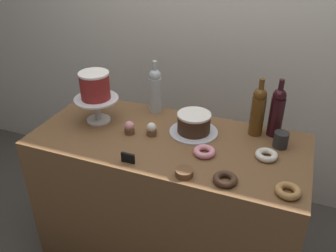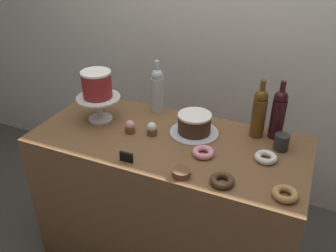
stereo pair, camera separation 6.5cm
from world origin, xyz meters
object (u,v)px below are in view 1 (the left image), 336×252
cupcake_strawberry (129,128)px  donut_chocolate (225,179)px  white_layer_cake (95,86)px  price_sign_chalkboard (128,158)px  cake_stand_pedestal (97,105)px  chocolate_round_cake (194,123)px  wine_bottle_amber (258,110)px  donut_pink (204,152)px  donut_sugar (266,155)px  wine_bottle_clear (155,90)px  cookie_stack (184,173)px  donut_maple (288,191)px  wine_bottle_dark_red (277,111)px  coffee_cup_ceramic (281,140)px  cupcake_vanilla (152,129)px

cupcake_strawberry → donut_chocolate: bearing=-20.8°
white_layer_cake → price_sign_chalkboard: white_layer_cake is taller
donut_chocolate → white_layer_cake: bearing=160.9°
cake_stand_pedestal → chocolate_round_cake: 0.57m
white_layer_cake → wine_bottle_amber: 0.91m
donut_pink → chocolate_round_cake: bearing=122.3°
donut_sugar → cupcake_strawberry: bearing=-177.4°
wine_bottle_clear → white_layer_cake: bearing=-138.7°
cupcake_strawberry → donut_sugar: cupcake_strawberry is taller
cake_stand_pedestal → cookie_stack: (0.64, -0.31, -0.08)m
cake_stand_pedestal → donut_maple: (1.10, -0.27, -0.09)m
wine_bottle_dark_red → cookie_stack: (-0.34, -0.53, -0.13)m
donut_sugar → coffee_cup_ceramic: 0.14m
cupcake_strawberry → cookie_stack: (0.41, -0.25, -0.02)m
cupcake_vanilla → donut_chocolate: 0.54m
coffee_cup_ceramic → white_layer_cake: bearing=-174.4°
chocolate_round_cake → cupcake_vanilla: (-0.21, -0.11, -0.03)m
donut_chocolate → cookie_stack: size_ratio=1.33×
donut_chocolate → wine_bottle_dark_red: bearing=73.3°
cake_stand_pedestal → price_sign_chalkboard: size_ratio=3.62×
cake_stand_pedestal → donut_pink: size_ratio=2.26×
wine_bottle_clear → donut_maple: wine_bottle_clear is taller
wine_bottle_dark_red → cookie_stack: size_ratio=3.87×
wine_bottle_clear → price_sign_chalkboard: 0.57m
wine_bottle_clear → wine_bottle_amber: size_ratio=1.00×
donut_maple → donut_pink: size_ratio=1.00×
chocolate_round_cake → wine_bottle_clear: size_ratio=0.57×
donut_pink → donut_chocolate: same height
wine_bottle_dark_red → wine_bottle_clear: (-0.71, 0.02, 0.00)m
wine_bottle_clear → coffee_cup_ceramic: (0.76, -0.13, -0.10)m
chocolate_round_cake → donut_pink: size_ratio=1.65×
donut_chocolate → price_sign_chalkboard: price_sign_chalkboard is taller
wine_bottle_dark_red → donut_maple: 0.52m
cookie_stack → coffee_cup_ceramic: (0.39, 0.41, 0.03)m
wine_bottle_amber → cupcake_strawberry: size_ratio=4.38×
wine_bottle_clear → wine_bottle_dark_red: bearing=-1.5°
cake_stand_pedestal → cupcake_strawberry: 0.25m
donut_maple → wine_bottle_dark_red: bearing=103.9°
wine_bottle_clear → cookie_stack: 0.67m
cake_stand_pedestal → white_layer_cake: bearing=176.4°
chocolate_round_cake → donut_pink: chocolate_round_cake is taller
price_sign_chalkboard → donut_maple: bearing=3.3°
cupcake_vanilla → price_sign_chalkboard: bearing=-90.7°
cupcake_strawberry → price_sign_chalkboard: size_ratio=1.06×
cupcake_strawberry → donut_chocolate: cupcake_strawberry is taller
cake_stand_pedestal → donut_chocolate: size_ratio=2.26×
donut_maple → donut_chocolate: 0.27m
wine_bottle_clear → donut_pink: wine_bottle_clear is taller
wine_bottle_amber → donut_sugar: (0.09, -0.22, -0.13)m
white_layer_cake → chocolate_round_cake: 0.59m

